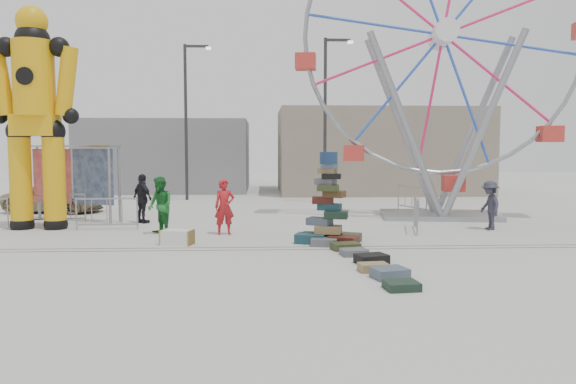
{
  "coord_description": "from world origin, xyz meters",
  "views": [
    {
      "loc": [
        -0.06,
        -14.37,
        2.79
      ],
      "look_at": [
        0.67,
        1.63,
        1.49
      ],
      "focal_mm": 35.0,
      "sensor_mm": 36.0,
      "label": 1
    }
  ],
  "objects_px": {
    "suitcase_tower": "(328,218)",
    "banner_scaffold": "(72,164)",
    "pedestrian_grey": "(490,205)",
    "pedestrian_black": "(143,199)",
    "barricade_dummy_b": "(56,209)",
    "ferris_wheel": "(442,59)",
    "crash_test_dummy": "(35,109)",
    "barricade_wheel_back": "(412,199)",
    "barricade_wheel_front": "(416,215)",
    "pedestrian_red": "(224,207)",
    "lamp_post_right": "(327,111)",
    "lamp_post_left": "(188,113)",
    "pedestrian_green": "(160,206)",
    "parked_suv": "(55,199)",
    "barricade_dummy_c": "(107,213)",
    "steamer_trunk": "(177,237)"
  },
  "relations": [
    {
      "from": "lamp_post_left",
      "to": "parked_suv",
      "type": "height_order",
      "value": "lamp_post_left"
    },
    {
      "from": "suitcase_tower",
      "to": "pedestrian_green",
      "type": "height_order",
      "value": "suitcase_tower"
    },
    {
      "from": "barricade_wheel_front",
      "to": "barricade_wheel_back",
      "type": "height_order",
      "value": "same"
    },
    {
      "from": "lamp_post_right",
      "to": "pedestrian_red",
      "type": "distance_m",
      "value": 11.18
    },
    {
      "from": "barricade_dummy_c",
      "to": "pedestrian_red",
      "type": "xyz_separation_m",
      "value": [
        4.0,
        -1.17,
        0.33
      ]
    },
    {
      "from": "banner_scaffold",
      "to": "pedestrian_grey",
      "type": "height_order",
      "value": "banner_scaffold"
    },
    {
      "from": "banner_scaffold",
      "to": "barricade_dummy_c",
      "type": "height_order",
      "value": "banner_scaffold"
    },
    {
      "from": "steamer_trunk",
      "to": "barricade_wheel_back",
      "type": "height_order",
      "value": "barricade_wheel_back"
    },
    {
      "from": "lamp_post_left",
      "to": "crash_test_dummy",
      "type": "distance_m",
      "value": 10.83
    },
    {
      "from": "banner_scaffold",
      "to": "pedestrian_red",
      "type": "xyz_separation_m",
      "value": [
        5.87,
        -3.45,
        -1.25
      ]
    },
    {
      "from": "lamp_post_left",
      "to": "barricade_wheel_front",
      "type": "relative_size",
      "value": 4.0
    },
    {
      "from": "lamp_post_left",
      "to": "steamer_trunk",
      "type": "xyz_separation_m",
      "value": [
        1.41,
        -13.41,
        -4.28
      ]
    },
    {
      "from": "suitcase_tower",
      "to": "steamer_trunk",
      "type": "distance_m",
      "value": 4.37
    },
    {
      "from": "steamer_trunk",
      "to": "barricade_dummy_c",
      "type": "bearing_deg",
      "value": 147.43
    },
    {
      "from": "suitcase_tower",
      "to": "ferris_wheel",
      "type": "xyz_separation_m",
      "value": [
        5.04,
        5.59,
        5.42
      ]
    },
    {
      "from": "ferris_wheel",
      "to": "banner_scaffold",
      "type": "distance_m",
      "value": 14.59
    },
    {
      "from": "barricade_wheel_back",
      "to": "barricade_dummy_c",
      "type": "bearing_deg",
      "value": -88.44
    },
    {
      "from": "suitcase_tower",
      "to": "barricade_wheel_front",
      "type": "height_order",
      "value": "suitcase_tower"
    },
    {
      "from": "suitcase_tower",
      "to": "pedestrian_grey",
      "type": "bearing_deg",
      "value": 42.43
    },
    {
      "from": "steamer_trunk",
      "to": "barricade_wheel_back",
      "type": "bearing_deg",
      "value": 55.43
    },
    {
      "from": "barricade_dummy_c",
      "to": "barricade_wheel_front",
      "type": "height_order",
      "value": "same"
    },
    {
      "from": "barricade_dummy_b",
      "to": "barricade_dummy_c",
      "type": "xyz_separation_m",
      "value": [
        2.24,
        -1.54,
        0.0
      ]
    },
    {
      "from": "steamer_trunk",
      "to": "parked_suv",
      "type": "bearing_deg",
      "value": 142.12
    },
    {
      "from": "pedestrian_green",
      "to": "pedestrian_black",
      "type": "distance_m",
      "value": 2.96
    },
    {
      "from": "pedestrian_black",
      "to": "crash_test_dummy",
      "type": "bearing_deg",
      "value": 66.57
    },
    {
      "from": "pedestrian_green",
      "to": "parked_suv",
      "type": "relative_size",
      "value": 0.45
    },
    {
      "from": "banner_scaffold",
      "to": "barricade_wheel_front",
      "type": "height_order",
      "value": "banner_scaffold"
    },
    {
      "from": "suitcase_tower",
      "to": "barricade_wheel_front",
      "type": "bearing_deg",
      "value": 53.94
    },
    {
      "from": "crash_test_dummy",
      "to": "parked_suv",
      "type": "relative_size",
      "value": 1.86
    },
    {
      "from": "suitcase_tower",
      "to": "banner_scaffold",
      "type": "distance_m",
      "value": 10.44
    },
    {
      "from": "suitcase_tower",
      "to": "barricade_wheel_front",
      "type": "relative_size",
      "value": 1.32
    },
    {
      "from": "suitcase_tower",
      "to": "crash_test_dummy",
      "type": "distance_m",
      "value": 10.52
    },
    {
      "from": "pedestrian_black",
      "to": "barricade_dummy_b",
      "type": "bearing_deg",
      "value": 45.75
    },
    {
      "from": "crash_test_dummy",
      "to": "barricade_wheel_back",
      "type": "relative_size",
      "value": 3.82
    },
    {
      "from": "barricade_dummy_c",
      "to": "barricade_wheel_back",
      "type": "height_order",
      "value": "same"
    },
    {
      "from": "lamp_post_right",
      "to": "barricade_dummy_b",
      "type": "relative_size",
      "value": 4.0
    },
    {
      "from": "suitcase_tower",
      "to": "barricade_wheel_back",
      "type": "relative_size",
      "value": 1.32
    },
    {
      "from": "barricade_wheel_back",
      "to": "banner_scaffold",
      "type": "bearing_deg",
      "value": -100.28
    },
    {
      "from": "suitcase_tower",
      "to": "barricade_dummy_b",
      "type": "relative_size",
      "value": 1.32
    },
    {
      "from": "barricade_dummy_b",
      "to": "barricade_wheel_back",
      "type": "distance_m",
      "value": 14.26
    },
    {
      "from": "barricade_dummy_b",
      "to": "pedestrian_red",
      "type": "height_order",
      "value": "pedestrian_red"
    },
    {
      "from": "suitcase_tower",
      "to": "lamp_post_left",
      "type": "bearing_deg",
      "value": 133.48
    },
    {
      "from": "banner_scaffold",
      "to": "crash_test_dummy",
      "type": "bearing_deg",
      "value": -82.28
    },
    {
      "from": "crash_test_dummy",
      "to": "ferris_wheel",
      "type": "height_order",
      "value": "ferris_wheel"
    },
    {
      "from": "barricade_wheel_front",
      "to": "pedestrian_black",
      "type": "distance_m",
      "value": 9.71
    },
    {
      "from": "crash_test_dummy",
      "to": "barricade_dummy_c",
      "type": "height_order",
      "value": "crash_test_dummy"
    },
    {
      "from": "lamp_post_right",
      "to": "lamp_post_left",
      "type": "relative_size",
      "value": 1.0
    },
    {
      "from": "barricade_wheel_back",
      "to": "pedestrian_grey",
      "type": "height_order",
      "value": "pedestrian_grey"
    },
    {
      "from": "crash_test_dummy",
      "to": "pedestrian_red",
      "type": "bearing_deg",
      "value": -11.0
    },
    {
      "from": "parked_suv",
      "to": "pedestrian_grey",
      "type": "bearing_deg",
      "value": -102.06
    }
  ]
}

